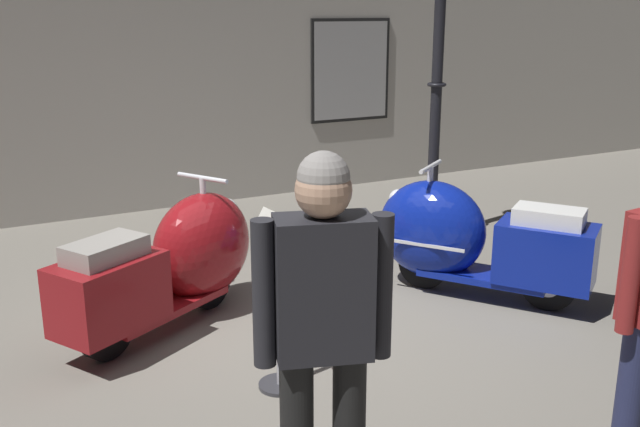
{
  "coord_description": "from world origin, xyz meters",
  "views": [
    {
      "loc": [
        -2.06,
        -4.43,
        2.33
      ],
      "look_at": [
        0.46,
        0.41,
        0.77
      ],
      "focal_mm": 40.41,
      "sensor_mm": 36.0,
      "label": 1
    }
  ],
  "objects_px": {
    "lamppost": "(437,68)",
    "scooter_1": "(465,238)",
    "scooter_0": "(177,261)",
    "info_stanchion": "(279,317)",
    "visitor_1": "(323,323)"
  },
  "relations": [
    {
      "from": "scooter_0",
      "to": "lamppost",
      "type": "relative_size",
      "value": 0.59
    },
    {
      "from": "visitor_1",
      "to": "info_stanchion",
      "type": "distance_m",
      "value": 1.43
    },
    {
      "from": "scooter_0",
      "to": "visitor_1",
      "type": "bearing_deg",
      "value": -121.66
    },
    {
      "from": "scooter_1",
      "to": "visitor_1",
      "type": "relative_size",
      "value": 0.98
    },
    {
      "from": "lamppost",
      "to": "scooter_1",
      "type": "bearing_deg",
      "value": -115.91
    },
    {
      "from": "lamppost",
      "to": "visitor_1",
      "type": "xyz_separation_m",
      "value": [
        -3.04,
        -3.35,
        -0.74
      ]
    },
    {
      "from": "scooter_1",
      "to": "visitor_1",
      "type": "height_order",
      "value": "visitor_1"
    },
    {
      "from": "scooter_0",
      "to": "visitor_1",
      "type": "height_order",
      "value": "visitor_1"
    },
    {
      "from": "scooter_0",
      "to": "info_stanchion",
      "type": "distance_m",
      "value": 1.29
    },
    {
      "from": "scooter_0",
      "to": "lamppost",
      "type": "xyz_separation_m",
      "value": [
        2.95,
        0.82,
        1.27
      ]
    },
    {
      "from": "scooter_0",
      "to": "info_stanchion",
      "type": "xyz_separation_m",
      "value": [
        0.28,
        -1.26,
        -0.02
      ]
    },
    {
      "from": "scooter_1",
      "to": "visitor_1",
      "type": "bearing_deg",
      "value": 94.55
    },
    {
      "from": "lamppost",
      "to": "info_stanchion",
      "type": "relative_size",
      "value": 2.66
    },
    {
      "from": "scooter_1",
      "to": "info_stanchion",
      "type": "height_order",
      "value": "info_stanchion"
    },
    {
      "from": "scooter_1",
      "to": "lamppost",
      "type": "distance_m",
      "value": 1.99
    }
  ]
}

